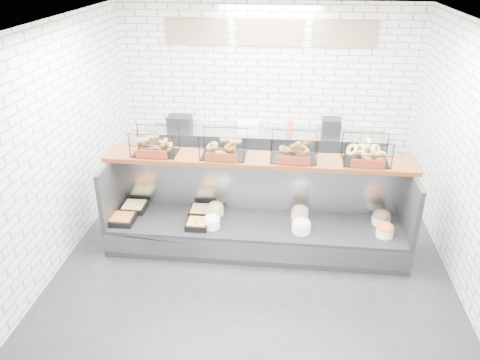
# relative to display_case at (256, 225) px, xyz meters

# --- Properties ---
(ground) EXTENTS (5.50, 5.50, 0.00)m
(ground) POSITION_rel_display_case_xyz_m (0.00, -0.35, -0.32)
(ground) COLOR black
(ground) RESTS_ON ground
(room_shell) EXTENTS (5.02, 5.51, 3.01)m
(room_shell) POSITION_rel_display_case_xyz_m (0.00, 0.26, 1.73)
(room_shell) COLOR white
(room_shell) RESTS_ON ground
(display_case) EXTENTS (4.00, 0.90, 1.20)m
(display_case) POSITION_rel_display_case_xyz_m (0.00, 0.00, 0.00)
(display_case) COLOR black
(display_case) RESTS_ON ground
(bagel_shelf) EXTENTS (4.10, 0.50, 0.40)m
(bagel_shelf) POSITION_rel_display_case_xyz_m (0.00, 0.17, 1.05)
(bagel_shelf) COLOR #4B2210
(bagel_shelf) RESTS_ON display_case
(prep_counter) EXTENTS (4.00, 0.60, 1.20)m
(prep_counter) POSITION_rel_display_case_xyz_m (-0.01, 2.08, 0.14)
(prep_counter) COLOR #93969B
(prep_counter) RESTS_ON ground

